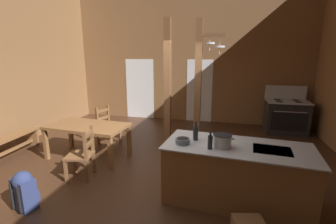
{
  "coord_description": "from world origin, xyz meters",
  "views": [
    {
      "loc": [
        1.23,
        -3.9,
        2.24
      ],
      "look_at": [
        0.05,
        1.02,
        1.01
      ],
      "focal_mm": 25.93,
      "sensor_mm": 36.0,
      "label": 1
    }
  ],
  "objects_px": {
    "ladderback_chair_by_post": "(82,154)",
    "bottle_tall_on_counter": "(210,142)",
    "backpack": "(24,189)",
    "kitchen_island": "(236,174)",
    "bench_along_left_wall": "(8,143)",
    "dining_table": "(87,129)",
    "ladderback_chair_near_window": "(107,126)",
    "stove_range": "(286,116)",
    "stockpot_on_counter": "(222,141)",
    "mixing_bowl_on_counter": "(183,141)",
    "bottle_short_on_counter": "(196,133)"
  },
  "relations": [
    {
      "from": "stockpot_on_counter",
      "to": "mixing_bowl_on_counter",
      "type": "distance_m",
      "value": 0.59
    },
    {
      "from": "bench_along_left_wall",
      "to": "mixing_bowl_on_counter",
      "type": "bearing_deg",
      "value": -9.26
    },
    {
      "from": "kitchen_island",
      "to": "ladderback_chair_near_window",
      "type": "bearing_deg",
      "value": 149.42
    },
    {
      "from": "stove_range",
      "to": "ladderback_chair_by_post",
      "type": "relative_size",
      "value": 1.39
    },
    {
      "from": "kitchen_island",
      "to": "ladderback_chair_by_post",
      "type": "xyz_separation_m",
      "value": [
        -2.7,
        0.11,
        -0.0
      ]
    },
    {
      "from": "ladderback_chair_by_post",
      "to": "bottle_tall_on_counter",
      "type": "xyz_separation_m",
      "value": [
        2.3,
        -0.33,
        0.56
      ]
    },
    {
      "from": "backpack",
      "to": "stockpot_on_counter",
      "type": "height_order",
      "value": "stockpot_on_counter"
    },
    {
      "from": "stove_range",
      "to": "stockpot_on_counter",
      "type": "xyz_separation_m",
      "value": [
        -1.73,
        -3.95,
        0.52
      ]
    },
    {
      "from": "bench_along_left_wall",
      "to": "dining_table",
      "type": "bearing_deg",
      "value": 12.3
    },
    {
      "from": "bench_along_left_wall",
      "to": "ladderback_chair_by_post",
      "type": "bearing_deg",
      "value": -11.88
    },
    {
      "from": "kitchen_island",
      "to": "backpack",
      "type": "distance_m",
      "value": 3.14
    },
    {
      "from": "dining_table",
      "to": "kitchen_island",
      "type": "bearing_deg",
      "value": -17.04
    },
    {
      "from": "kitchen_island",
      "to": "ladderback_chair_by_post",
      "type": "distance_m",
      "value": 2.7
    },
    {
      "from": "backpack",
      "to": "bottle_tall_on_counter",
      "type": "relative_size",
      "value": 2.22
    },
    {
      "from": "ladderback_chair_by_post",
      "to": "backpack",
      "type": "bearing_deg",
      "value": -106.02
    },
    {
      "from": "stove_range",
      "to": "stockpot_on_counter",
      "type": "bearing_deg",
      "value": -113.71
    },
    {
      "from": "stockpot_on_counter",
      "to": "mixing_bowl_on_counter",
      "type": "relative_size",
      "value": 1.51
    },
    {
      "from": "dining_table",
      "to": "ladderback_chair_near_window",
      "type": "bearing_deg",
      "value": 89.37
    },
    {
      "from": "ladderback_chair_by_post",
      "to": "stockpot_on_counter",
      "type": "bearing_deg",
      "value": -4.81
    },
    {
      "from": "ladderback_chair_near_window",
      "to": "kitchen_island",
      "type": "bearing_deg",
      "value": -30.58
    },
    {
      "from": "dining_table",
      "to": "bench_along_left_wall",
      "type": "distance_m",
      "value": 1.84
    },
    {
      "from": "stove_range",
      "to": "dining_table",
      "type": "relative_size",
      "value": 0.75
    },
    {
      "from": "backpack",
      "to": "kitchen_island",
      "type": "bearing_deg",
      "value": 17.35
    },
    {
      "from": "ladderback_chair_near_window",
      "to": "mixing_bowl_on_counter",
      "type": "height_order",
      "value": "mixing_bowl_on_counter"
    },
    {
      "from": "ladderback_chair_by_post",
      "to": "bottle_short_on_counter",
      "type": "bearing_deg",
      "value": -0.17
    },
    {
      "from": "ladderback_chair_by_post",
      "to": "bench_along_left_wall",
      "type": "distance_m",
      "value": 2.21
    },
    {
      "from": "backpack",
      "to": "mixing_bowl_on_counter",
      "type": "xyz_separation_m",
      "value": [
        2.18,
        0.84,
        0.63
      ]
    },
    {
      "from": "ladderback_chair_near_window",
      "to": "ladderback_chair_by_post",
      "type": "height_order",
      "value": "same"
    },
    {
      "from": "stove_range",
      "to": "bench_along_left_wall",
      "type": "xyz_separation_m",
      "value": [
        -6.36,
        -3.28,
        -0.17
      ]
    },
    {
      "from": "backpack",
      "to": "bottle_short_on_counter",
      "type": "distance_m",
      "value": 2.67
    },
    {
      "from": "bottle_short_on_counter",
      "to": "backpack",
      "type": "bearing_deg",
      "value": -156.18
    },
    {
      "from": "backpack",
      "to": "bench_along_left_wall",
      "type": "bearing_deg",
      "value": 141.15
    },
    {
      "from": "ladderback_chair_by_post",
      "to": "bench_along_left_wall",
      "type": "bearing_deg",
      "value": 168.12
    },
    {
      "from": "bottle_short_on_counter",
      "to": "ladderback_chair_by_post",
      "type": "bearing_deg",
      "value": 179.83
    },
    {
      "from": "dining_table",
      "to": "bottle_short_on_counter",
      "type": "height_order",
      "value": "bottle_short_on_counter"
    },
    {
      "from": "ladderback_chair_near_window",
      "to": "stockpot_on_counter",
      "type": "height_order",
      "value": "stockpot_on_counter"
    },
    {
      "from": "kitchen_island",
      "to": "stove_range",
      "type": "relative_size",
      "value": 1.7
    },
    {
      "from": "stove_range",
      "to": "bottle_tall_on_counter",
      "type": "relative_size",
      "value": 4.91
    },
    {
      "from": "stove_range",
      "to": "dining_table",
      "type": "bearing_deg",
      "value": -147.76
    },
    {
      "from": "stove_range",
      "to": "backpack",
      "type": "distance_m",
      "value": 6.57
    },
    {
      "from": "bench_along_left_wall",
      "to": "bottle_tall_on_counter",
      "type": "bearing_deg",
      "value": -9.92
    },
    {
      "from": "stockpot_on_counter",
      "to": "stove_range",
      "type": "bearing_deg",
      "value": 66.29
    },
    {
      "from": "backpack",
      "to": "bottle_tall_on_counter",
      "type": "bearing_deg",
      "value": 15.46
    },
    {
      "from": "ladderback_chair_near_window",
      "to": "ladderback_chair_by_post",
      "type": "xyz_separation_m",
      "value": [
        0.39,
        -1.71,
        0.0
      ]
    },
    {
      "from": "ladderback_chair_near_window",
      "to": "bottle_tall_on_counter",
      "type": "xyz_separation_m",
      "value": [
        2.69,
        -2.04,
        0.56
      ]
    },
    {
      "from": "stockpot_on_counter",
      "to": "bottle_short_on_counter",
      "type": "xyz_separation_m",
      "value": [
        -0.41,
        0.2,
        0.02
      ]
    },
    {
      "from": "kitchen_island",
      "to": "dining_table",
      "type": "distance_m",
      "value": 3.24
    },
    {
      "from": "bottle_tall_on_counter",
      "to": "bottle_short_on_counter",
      "type": "bearing_deg",
      "value": 127.74
    },
    {
      "from": "ladderback_chair_by_post",
      "to": "dining_table",
      "type": "bearing_deg",
      "value": 115.28
    },
    {
      "from": "mixing_bowl_on_counter",
      "to": "bottle_short_on_counter",
      "type": "height_order",
      "value": "bottle_short_on_counter"
    }
  ]
}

